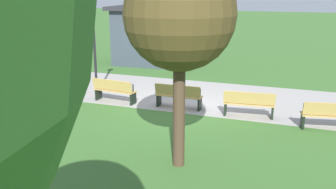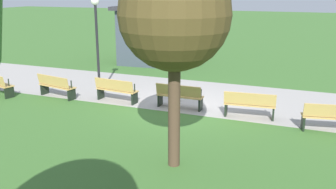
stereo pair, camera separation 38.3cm
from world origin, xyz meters
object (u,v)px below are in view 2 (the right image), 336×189
object	(u,v)px
bench_3	(56,86)
bench_4	(116,90)
tree_0	(175,16)
lamp_post	(96,27)
bench_6	(250,104)
bench_7	(331,117)
bench_5	(179,96)
kiosk	(150,35)

from	to	relation	value
bench_3	bench_4	bearing A→B (deg)	19.06
bench_3	bench_4	world-z (taller)	same
tree_0	bench_4	bearing A→B (deg)	133.50
lamp_post	tree_0	bearing A→B (deg)	-43.81
bench_6	lamp_post	xyz separation A→B (m)	(-6.12, 0.80, 2.18)
bench_7	bench_5	bearing A→B (deg)	163.65
bench_4	bench_6	size ratio (longest dim) A/B	1.00
bench_3	tree_0	world-z (taller)	tree_0
bench_5	bench_6	size ratio (longest dim) A/B	0.98
bench_4	lamp_post	size ratio (longest dim) A/B	0.44
bench_7	lamp_post	distance (m)	8.90
bench_7	lamp_post	bearing A→B (deg)	161.46
bench_6	kiosk	distance (m)	9.93
bench_7	kiosk	xyz separation A→B (m)	(-9.21, 7.53, 1.15)
bench_6	bench_7	bearing A→B (deg)	-13.60
bench_5	bench_3	bearing A→B (deg)	-174.57
tree_0	bench_6	bearing A→B (deg)	74.72
bench_4	bench_5	world-z (taller)	same
bench_6	kiosk	bearing A→B (deg)	127.87
bench_4	lamp_post	distance (m)	2.62
bench_3	tree_0	bearing A→B (deg)	-19.52
bench_7	kiosk	distance (m)	11.95
bench_6	bench_7	distance (m)	2.46
bench_7	tree_0	size ratio (longest dim) A/B	0.36
bench_4	bench_7	bearing A→B (deg)	2.74
bench_3	bench_4	size ratio (longest dim) A/B	1.01
bench_6	bench_5	bearing A→B (deg)	171.83
bench_5	bench_7	xyz separation A→B (m)	(4.89, -0.46, 0.00)
bench_5	lamp_post	xyz separation A→B (m)	(-3.66, 0.68, 2.18)
bench_3	tree_0	xyz separation A→B (m)	(6.25, -3.67, 3.04)
tree_0	lamp_post	xyz separation A→B (m)	(-5.02, 4.82, -0.86)
bench_6	kiosk	xyz separation A→B (m)	(-6.77, 7.18, 1.15)
tree_0	lamp_post	size ratio (longest dim) A/B	1.26
bench_5	lamp_post	size ratio (longest dim) A/B	0.43
bench_3	bench_6	world-z (taller)	same
bench_6	lamp_post	bearing A→B (deg)	167.12
bench_4	kiosk	xyz separation A→B (m)	(-1.86, 7.18, 1.15)
kiosk	bench_4	bearing A→B (deg)	-78.69
tree_0	bench_7	bearing A→B (deg)	46.11
bench_6	bench_4	bearing A→B (deg)	174.54
bench_3	lamp_post	size ratio (longest dim) A/B	0.45
bench_4	bench_6	xyz separation A→B (m)	(4.91, 0.00, 0.00)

